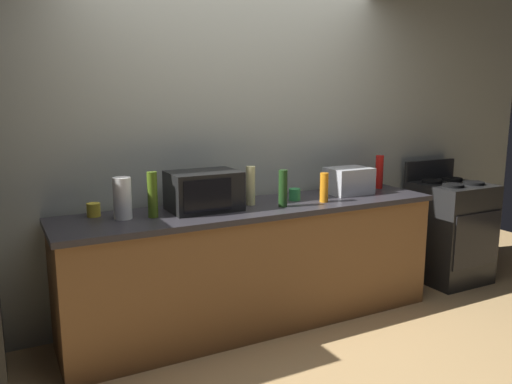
{
  "coord_description": "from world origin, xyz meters",
  "views": [
    {
      "loc": [
        -1.66,
        -2.78,
        1.69
      ],
      "look_at": [
        0.0,
        0.4,
        1.0
      ],
      "focal_mm": 35.75,
      "sensor_mm": 36.0,
      "label": 1
    }
  ],
  "objects_px": {
    "microwave": "(204,191)",
    "mug_green": "(295,194)",
    "stove_range": "(449,231)",
    "toaster_oven": "(349,181)",
    "paper_towel_roll": "(122,198)",
    "bottle_vinegar": "(251,186)",
    "mug_yellow": "(94,210)",
    "bottle_dish_soap": "(324,188)",
    "bottle_wine": "(283,188)",
    "bottle_hot_sauce": "(379,172)",
    "bottle_olive_oil": "(153,195)"
  },
  "relations": [
    {
      "from": "bottle_wine",
      "to": "bottle_hot_sauce",
      "type": "distance_m",
      "value": 1.13
    },
    {
      "from": "toaster_oven",
      "to": "bottle_hot_sauce",
      "type": "distance_m",
      "value": 0.38
    },
    {
      "from": "microwave",
      "to": "mug_green",
      "type": "xyz_separation_m",
      "value": [
        0.73,
        -0.02,
        -0.09
      ]
    },
    {
      "from": "bottle_vinegar",
      "to": "mug_yellow",
      "type": "height_order",
      "value": "bottle_vinegar"
    },
    {
      "from": "stove_range",
      "to": "toaster_oven",
      "type": "distance_m",
      "value": 1.25
    },
    {
      "from": "stove_range",
      "to": "bottle_wine",
      "type": "relative_size",
      "value": 4.07
    },
    {
      "from": "bottle_dish_soap",
      "to": "bottle_wine",
      "type": "relative_size",
      "value": 0.83
    },
    {
      "from": "microwave",
      "to": "bottle_dish_soap",
      "type": "height_order",
      "value": "microwave"
    },
    {
      "from": "bottle_dish_soap",
      "to": "mug_green",
      "type": "distance_m",
      "value": 0.23
    },
    {
      "from": "microwave",
      "to": "bottle_olive_oil",
      "type": "height_order",
      "value": "bottle_olive_oil"
    },
    {
      "from": "bottle_olive_oil",
      "to": "paper_towel_roll",
      "type": "bearing_deg",
      "value": 164.53
    },
    {
      "from": "bottle_hot_sauce",
      "to": "mug_green",
      "type": "relative_size",
      "value": 3.12
    },
    {
      "from": "bottle_vinegar",
      "to": "mug_green",
      "type": "relative_size",
      "value": 3.13
    },
    {
      "from": "paper_towel_roll",
      "to": "mug_green",
      "type": "height_order",
      "value": "paper_towel_roll"
    },
    {
      "from": "bottle_dish_soap",
      "to": "mug_yellow",
      "type": "bearing_deg",
      "value": 168.55
    },
    {
      "from": "toaster_oven",
      "to": "bottle_vinegar",
      "type": "xyz_separation_m",
      "value": [
        -0.9,
        -0.02,
        0.04
      ]
    },
    {
      "from": "microwave",
      "to": "bottle_wine",
      "type": "bearing_deg",
      "value": -17.44
    },
    {
      "from": "stove_range",
      "to": "bottle_hot_sauce",
      "type": "distance_m",
      "value": 0.96
    },
    {
      "from": "paper_towel_roll",
      "to": "bottle_hot_sauce",
      "type": "relative_size",
      "value": 0.96
    },
    {
      "from": "bottle_dish_soap",
      "to": "bottle_olive_oil",
      "type": "xyz_separation_m",
      "value": [
        -1.26,
        0.12,
        0.04
      ]
    },
    {
      "from": "stove_range",
      "to": "paper_towel_roll",
      "type": "height_order",
      "value": "paper_towel_roll"
    },
    {
      "from": "mug_yellow",
      "to": "toaster_oven",
      "type": "bearing_deg",
      "value": -4.09
    },
    {
      "from": "bottle_dish_soap",
      "to": "bottle_wine",
      "type": "height_order",
      "value": "bottle_wine"
    },
    {
      "from": "microwave",
      "to": "mug_green",
      "type": "relative_size",
      "value": 5.31
    },
    {
      "from": "paper_towel_roll",
      "to": "bottle_dish_soap",
      "type": "bearing_deg",
      "value": -6.85
    },
    {
      "from": "toaster_oven",
      "to": "mug_green",
      "type": "relative_size",
      "value": 3.76
    },
    {
      "from": "bottle_olive_oil",
      "to": "mug_green",
      "type": "relative_size",
      "value": 3.31
    },
    {
      "from": "bottle_wine",
      "to": "bottle_hot_sauce",
      "type": "height_order",
      "value": "bottle_hot_sauce"
    },
    {
      "from": "bottle_hot_sauce",
      "to": "mug_yellow",
      "type": "bearing_deg",
      "value": 178.23
    },
    {
      "from": "bottle_vinegar",
      "to": "mug_yellow",
      "type": "xyz_separation_m",
      "value": [
        -1.08,
        0.16,
        -0.1
      ]
    },
    {
      "from": "microwave",
      "to": "paper_towel_roll",
      "type": "distance_m",
      "value": 0.56
    },
    {
      "from": "toaster_oven",
      "to": "paper_towel_roll",
      "type": "distance_m",
      "value": 1.82
    },
    {
      "from": "toaster_oven",
      "to": "bottle_dish_soap",
      "type": "height_order",
      "value": "bottle_dish_soap"
    },
    {
      "from": "paper_towel_roll",
      "to": "mug_green",
      "type": "xyz_separation_m",
      "value": [
        1.29,
        -0.02,
        -0.09
      ]
    },
    {
      "from": "bottle_vinegar",
      "to": "mug_green",
      "type": "xyz_separation_m",
      "value": [
        0.37,
        -0.01,
        -0.1
      ]
    },
    {
      "from": "toaster_oven",
      "to": "bottle_vinegar",
      "type": "height_order",
      "value": "bottle_vinegar"
    },
    {
      "from": "mug_yellow",
      "to": "mug_green",
      "type": "distance_m",
      "value": 1.45
    },
    {
      "from": "paper_towel_roll",
      "to": "bottle_vinegar",
      "type": "height_order",
      "value": "bottle_vinegar"
    },
    {
      "from": "bottle_dish_soap",
      "to": "stove_range",
      "type": "bearing_deg",
      "value": 4.72
    },
    {
      "from": "bottle_vinegar",
      "to": "toaster_oven",
      "type": "bearing_deg",
      "value": 1.15
    },
    {
      "from": "bottle_hot_sauce",
      "to": "paper_towel_roll",
      "type": "bearing_deg",
      "value": -177.95
    },
    {
      "from": "bottle_olive_oil",
      "to": "bottle_vinegar",
      "type": "bearing_deg",
      "value": 3.32
    },
    {
      "from": "bottle_hot_sauce",
      "to": "bottle_olive_oil",
      "type": "xyz_separation_m",
      "value": [
        -2.01,
        -0.13,
        0.01
      ]
    },
    {
      "from": "paper_towel_roll",
      "to": "mug_yellow",
      "type": "bearing_deg",
      "value": 136.12
    },
    {
      "from": "microwave",
      "to": "bottle_vinegar",
      "type": "relative_size",
      "value": 1.7
    },
    {
      "from": "stove_range",
      "to": "microwave",
      "type": "height_order",
      "value": "microwave"
    },
    {
      "from": "toaster_oven",
      "to": "paper_towel_roll",
      "type": "bearing_deg",
      "value": -179.68
    },
    {
      "from": "bottle_wine",
      "to": "paper_towel_roll",
      "type": "bearing_deg",
      "value": 171.15
    },
    {
      "from": "mug_yellow",
      "to": "mug_green",
      "type": "height_order",
      "value": "mug_green"
    },
    {
      "from": "stove_range",
      "to": "mug_yellow",
      "type": "xyz_separation_m",
      "value": [
        -3.1,
        0.2,
        0.48
      ]
    }
  ]
}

